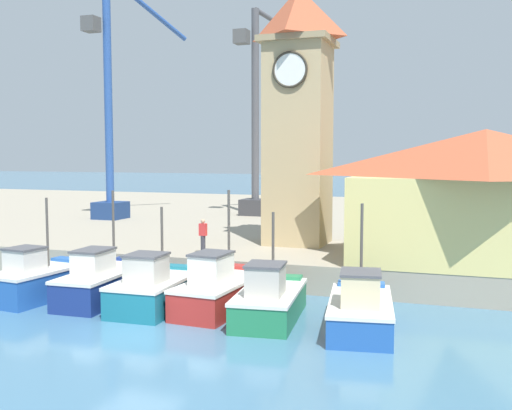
{
  "coord_description": "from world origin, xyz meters",
  "views": [
    {
      "loc": [
        9.85,
        -16.58,
        5.81
      ],
      "look_at": [
        0.93,
        9.1,
        3.5
      ],
      "focal_mm": 42.0,
      "sensor_mm": 36.0,
      "label": 1
    }
  ],
  "objects": [
    {
      "name": "quay_wharf",
      "position": [
        0.0,
        27.1,
        0.62
      ],
      "size": [
        120.0,
        40.0,
        1.23
      ],
      "primitive_type": "cube",
      "color": "#9E937F",
      "rests_on": "ground"
    },
    {
      "name": "fishing_boat_mid_right",
      "position": [
        6.74,
        2.87,
        0.7
      ],
      "size": [
        2.73,
        4.96,
        4.16
      ],
      "color": "#2356A8",
      "rests_on": "ground"
    },
    {
      "name": "fishing_boat_left_outer",
      "position": [
        -3.54,
        3.62,
        0.76
      ],
      "size": [
        2.11,
        5.26,
        4.34
      ],
      "color": "navy",
      "rests_on": "ground"
    },
    {
      "name": "fishing_boat_far_left",
      "position": [
        -6.16,
        2.89,
        0.78
      ],
      "size": [
        2.42,
        4.28,
        4.06
      ],
      "color": "#2356A8",
      "rests_on": "ground"
    },
    {
      "name": "port_crane_far",
      "position": [
        -13.77,
        20.24,
        7.42
      ],
      "size": [
        4.01,
        8.33,
        17.17
      ],
      "color": "navy",
      "rests_on": "quay_wharf"
    },
    {
      "name": "fishing_boat_left_inner",
      "position": [
        -1.01,
        3.12,
        0.75
      ],
      "size": [
        2.35,
        4.51,
        3.81
      ],
      "color": "#196B7F",
      "rests_on": "ground"
    },
    {
      "name": "clock_tower",
      "position": [
        1.85,
        12.95,
        8.04
      ],
      "size": [
        3.48,
        3.48,
        14.45
      ],
      "color": "tan",
      "rests_on": "quay_wharf"
    },
    {
      "name": "dock_worker_near_tower",
      "position": [
        -1.4,
        8.37,
        2.08
      ],
      "size": [
        0.34,
        0.22,
        1.62
      ],
      "color": "#33333D",
      "rests_on": "quay_wharf"
    },
    {
      "name": "warehouse_right",
      "position": [
        10.69,
        10.4,
        4.11
      ],
      "size": [
        11.03,
        7.04,
        5.63
      ],
      "color": "#E5D17A",
      "rests_on": "quay_wharf"
    },
    {
      "name": "fishing_boat_center",
      "position": [
        3.51,
        3.09,
        0.71
      ],
      "size": [
        2.53,
        4.74,
        3.75
      ],
      "color": "#237A4C",
      "rests_on": "ground"
    },
    {
      "name": "port_crane_near",
      "position": [
        -4.88,
        26.03,
        7.12
      ],
      "size": [
        4.68,
        8.06,
        15.36
      ],
      "color": "#353539",
      "rests_on": "quay_wharf"
    },
    {
      "name": "fishing_boat_mid_left",
      "position": [
        1.38,
        3.8,
        0.76
      ],
      "size": [
        2.28,
        5.14,
        4.46
      ],
      "color": "#AD2823",
      "rests_on": "ground"
    },
    {
      "name": "ground_plane",
      "position": [
        0.0,
        0.0,
        0.0
      ],
      "size": [
        300.0,
        300.0,
        0.0
      ],
      "primitive_type": "plane",
      "color": "teal"
    }
  ]
}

